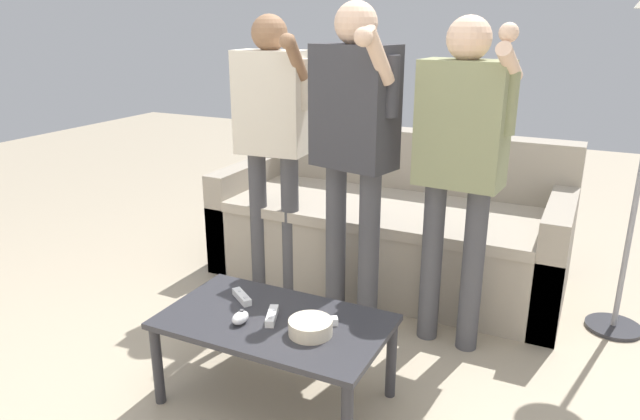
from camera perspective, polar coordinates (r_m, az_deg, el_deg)
ground_plane at (r=2.67m, az=-3.97°, el=-17.29°), size 12.00×12.00×0.00m
couch at (r=3.66m, az=6.88°, el=-1.79°), size 2.09×0.93×0.87m
coffee_table at (r=2.45m, az=-4.50°, el=-11.61°), size 0.93×0.54×0.38m
snack_bowl at (r=2.30m, az=-0.95°, el=-11.44°), size 0.17×0.17×0.06m
game_remote_nunchuk at (r=2.40m, az=-7.84°, el=-10.44°), size 0.06×0.09×0.05m
player_left at (r=3.29m, az=-4.78°, el=8.43°), size 0.48×0.34×1.58m
player_center at (r=2.85m, az=3.33°, el=7.64°), size 0.47×0.46×1.64m
player_right at (r=2.72m, az=13.64°, el=5.79°), size 0.46×0.33×1.57m
game_remote_wand_near at (r=2.42m, az=-4.75°, el=-10.33°), size 0.09×0.15×0.03m
game_remote_wand_far at (r=2.58m, az=-7.69°, el=-8.46°), size 0.14×0.11×0.03m
game_remote_wand_spare at (r=2.37m, az=-0.25°, el=-10.94°), size 0.16×0.12×0.03m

